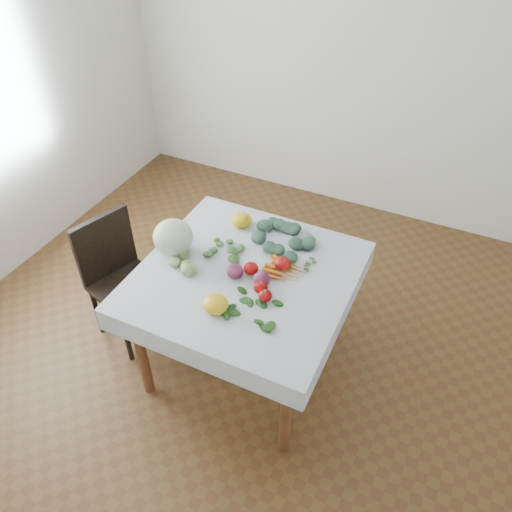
# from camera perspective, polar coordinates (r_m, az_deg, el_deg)

# --- Properties ---
(ground) EXTENTS (4.00, 4.00, 0.00)m
(ground) POSITION_cam_1_polar(r_m,az_deg,el_deg) (3.25, -1.02, -11.89)
(ground) COLOR brown
(back_wall) EXTENTS (4.00, 0.04, 2.70)m
(back_wall) POSITION_cam_1_polar(r_m,az_deg,el_deg) (4.05, 12.41, 22.20)
(back_wall) COLOR white
(back_wall) RESTS_ON ground
(table) EXTENTS (1.00, 1.00, 0.75)m
(table) POSITION_cam_1_polar(r_m,az_deg,el_deg) (2.76, -1.18, -3.61)
(table) COLOR brown
(table) RESTS_ON ground
(tablecloth) EXTENTS (1.12, 1.12, 0.01)m
(tablecloth) POSITION_cam_1_polar(r_m,az_deg,el_deg) (2.69, -1.21, -2.10)
(tablecloth) COLOR white
(tablecloth) RESTS_ON table
(chair) EXTENTS (0.49, 0.49, 0.86)m
(chair) POSITION_cam_1_polar(r_m,az_deg,el_deg) (3.21, -15.49, -1.72)
(chair) COLOR black
(chair) RESTS_ON ground
(cabbage) EXTENTS (0.22, 0.22, 0.20)m
(cabbage) POSITION_cam_1_polar(r_m,az_deg,el_deg) (2.80, -9.45, 2.15)
(cabbage) COLOR silver
(cabbage) RESTS_ON tablecloth
(tomato_a) EXTENTS (0.09, 0.09, 0.07)m
(tomato_a) POSITION_cam_1_polar(r_m,az_deg,el_deg) (2.67, -0.57, -1.42)
(tomato_a) COLOR #B30B0C
(tomato_a) RESTS_ON tablecloth
(tomato_b) EXTENTS (0.11, 0.11, 0.08)m
(tomato_b) POSITION_cam_1_polar(r_m,az_deg,el_deg) (2.70, 3.02, -0.84)
(tomato_b) COLOR #B30B0C
(tomato_b) RESTS_ON tablecloth
(tomato_c) EXTENTS (0.08, 0.08, 0.06)m
(tomato_c) POSITION_cam_1_polar(r_m,az_deg,el_deg) (2.52, 1.05, -4.58)
(tomato_c) COLOR #B30B0C
(tomato_c) RESTS_ON tablecloth
(tomato_d) EXTENTS (0.09, 0.09, 0.06)m
(tomato_d) POSITION_cam_1_polar(r_m,az_deg,el_deg) (2.56, 0.53, -3.61)
(tomato_d) COLOR #B30B0C
(tomato_d) RESTS_ON tablecloth
(heirloom_back) EXTENTS (0.15, 0.15, 0.09)m
(heirloom_back) POSITION_cam_1_polar(r_m,az_deg,el_deg) (2.99, -1.67, 4.14)
(heirloom_back) COLOR yellow
(heirloom_back) RESTS_ON tablecloth
(heirloom_front) EXTENTS (0.15, 0.15, 0.09)m
(heirloom_front) POSITION_cam_1_polar(r_m,az_deg,el_deg) (2.47, -4.63, -5.50)
(heirloom_front) COLOR yellow
(heirloom_front) RESTS_ON tablecloth
(onion_a) EXTENTS (0.09, 0.09, 0.08)m
(onion_a) POSITION_cam_1_polar(r_m,az_deg,el_deg) (2.60, 0.66, -2.66)
(onion_a) COLOR #621C3F
(onion_a) RESTS_ON tablecloth
(onion_b) EXTENTS (0.11, 0.11, 0.08)m
(onion_b) POSITION_cam_1_polar(r_m,az_deg,el_deg) (2.64, -2.40, -1.78)
(onion_b) COLOR #621C3F
(onion_b) RESTS_ON tablecloth
(tomatillo_cluster) EXTENTS (0.18, 0.11, 0.05)m
(tomatillo_cluster) POSITION_cam_1_polar(r_m,az_deg,el_deg) (2.73, -8.06, -0.93)
(tomatillo_cluster) COLOR #9DB267
(tomatillo_cluster) RESTS_ON tablecloth
(carrot_bunch) EXTENTS (0.21, 0.20, 0.03)m
(carrot_bunch) POSITION_cam_1_polar(r_m,az_deg,el_deg) (2.69, 3.37, -1.66)
(carrot_bunch) COLOR orange
(carrot_bunch) RESTS_ON tablecloth
(kale_bunch) EXTENTS (0.37, 0.31, 0.05)m
(kale_bunch) POSITION_cam_1_polar(r_m,az_deg,el_deg) (2.88, 3.59, 1.90)
(kale_bunch) COLOR #375B49
(kale_bunch) RESTS_ON tablecloth
(basil_bunch) EXTENTS (0.30, 0.21, 0.01)m
(basil_bunch) POSITION_cam_1_polar(r_m,az_deg,el_deg) (2.49, -0.05, -6.19)
(basil_bunch) COLOR #235B1C
(basil_bunch) RESTS_ON tablecloth
(dill_bunch) EXTENTS (0.20, 0.15, 0.02)m
(dill_bunch) POSITION_cam_1_polar(r_m,az_deg,el_deg) (2.82, -3.60, 0.60)
(dill_bunch) COLOR #3F7535
(dill_bunch) RESTS_ON tablecloth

